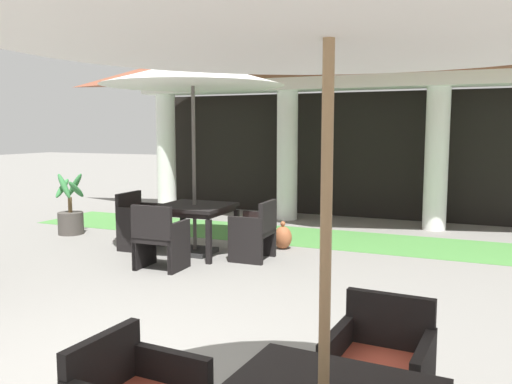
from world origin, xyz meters
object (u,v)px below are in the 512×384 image
object	(u,v)px
patio_chair_near_foreground_east	(255,232)
terracotta_urn	(283,237)
patio_chair_near_foreground_west	(140,222)
patio_table_near_foreground	(195,211)
patio_chair_near_foreground_south	(160,239)
patio_chair_mid_right_north	(379,377)
patio_umbrella_near_foreground	(193,74)
potted_palm_left_edge	(71,216)

from	to	relation	value
patio_chair_near_foreground_east	terracotta_urn	world-z (taller)	patio_chair_near_foreground_east
terracotta_urn	patio_chair_near_foreground_west	bearing A→B (deg)	-157.61
patio_table_near_foreground	patio_chair_near_foreground_south	world-z (taller)	patio_chair_near_foreground_south
patio_table_near_foreground	patio_chair_near_foreground_east	bearing A→B (deg)	1.42
patio_table_near_foreground	patio_chair_mid_right_north	xyz separation A→B (m)	(3.45, -3.83, -0.24)
patio_chair_near_foreground_east	patio_chair_mid_right_north	distance (m)	4.58
patio_table_near_foreground	patio_umbrella_near_foreground	xyz separation A→B (m)	(0.00, 0.00, 2.00)
patio_umbrella_near_foreground	patio_chair_near_foreground_south	world-z (taller)	patio_umbrella_near_foreground
patio_umbrella_near_foreground	patio_table_near_foreground	bearing A→B (deg)	-90.00
patio_table_near_foreground	patio_chair_near_foreground_east	size ratio (longest dim) A/B	1.22
patio_table_near_foreground	terracotta_urn	bearing A→B (deg)	37.07
patio_table_near_foreground	patio_chair_mid_right_north	distance (m)	5.16
patio_umbrella_near_foreground	terracotta_urn	xyz separation A→B (m)	(1.10, 0.83, -2.47)
patio_umbrella_near_foreground	patio_chair_mid_right_north	size ratio (longest dim) A/B	3.42
patio_chair_near_foreground_west	terracotta_urn	distance (m)	2.25
patio_chair_mid_right_north	terracotta_urn	world-z (taller)	patio_chair_mid_right_north
potted_palm_left_edge	patio_table_near_foreground	bearing A→B (deg)	-8.99
patio_chair_near_foreground_west	terracotta_urn	xyz separation A→B (m)	(2.07, 0.85, -0.24)
patio_chair_near_foreground_east	patio_chair_near_foreground_west	bearing A→B (deg)	90.00
patio_chair_mid_right_north	terracotta_urn	distance (m)	5.23
patio_chair_near_foreground_south	terracotta_urn	distance (m)	2.11
patio_umbrella_near_foreground	terracotta_urn	world-z (taller)	patio_umbrella_near_foreground
patio_table_near_foreground	patio_umbrella_near_foreground	distance (m)	2.00
patio_chair_near_foreground_east	patio_chair_mid_right_north	world-z (taller)	patio_chair_near_foreground_east
patio_chair_mid_right_north	patio_umbrella_near_foreground	bearing A→B (deg)	-44.77
patio_chair_near_foreground_east	terracotta_urn	distance (m)	0.84
potted_palm_left_edge	patio_chair_mid_right_north	bearing A→B (deg)	-34.43
patio_chair_near_foreground_west	patio_chair_mid_right_north	world-z (taller)	patio_chair_near_foreground_west
terracotta_urn	potted_palm_left_edge	bearing A→B (deg)	-174.30
patio_chair_near_foreground_east	patio_chair_near_foreground_south	bearing A→B (deg)	135.02
patio_table_near_foreground	terracotta_urn	size ratio (longest dim) A/B	2.39
patio_chair_near_foreground_south	patio_chair_near_foreground_east	distance (m)	1.38
patio_chair_near_foreground_east	patio_chair_mid_right_north	bearing A→B (deg)	-148.74
patio_chair_near_foreground_west	patio_chair_near_foreground_east	bearing A→B (deg)	90.00
potted_palm_left_edge	terracotta_urn	xyz separation A→B (m)	(3.89, 0.39, -0.14)
patio_chair_near_foreground_south	potted_palm_left_edge	world-z (taller)	potted_palm_left_edge
terracotta_urn	patio_table_near_foreground	bearing A→B (deg)	-142.93
patio_chair_mid_right_north	patio_chair_near_foreground_west	bearing A→B (deg)	-37.49
patio_chair_near_foreground_west	patio_chair_mid_right_north	distance (m)	5.83
patio_umbrella_near_foreground	patio_chair_near_foreground_west	bearing A→B (deg)	-178.58
patio_table_near_foreground	potted_palm_left_edge	xyz separation A→B (m)	(-2.79, 0.44, -0.32)
patio_chair_near_foreground_west	patio_chair_near_foreground_east	xyz separation A→B (m)	(1.95, 0.05, -0.02)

